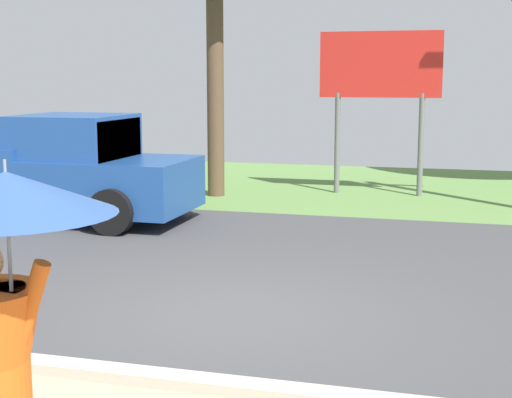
% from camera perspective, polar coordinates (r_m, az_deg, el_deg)
% --- Properties ---
extents(ground_plane, '(40.00, 22.00, 0.20)m').
position_cam_1_polar(ground_plane, '(11.05, 2.77, -4.33)').
color(ground_plane, '#424244').
extents(pickup_truck, '(5.20, 2.28, 1.88)m').
position_cam_1_polar(pickup_truck, '(14.02, -15.21, 2.05)').
color(pickup_truck, '#1E478C').
rests_on(pickup_truck, ground_plane).
extents(roadside_billboard, '(2.60, 0.12, 3.50)m').
position_cam_1_polar(roadside_billboard, '(16.53, 9.36, 9.13)').
color(roadside_billboard, slate).
rests_on(roadside_billboard, ground_plane).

